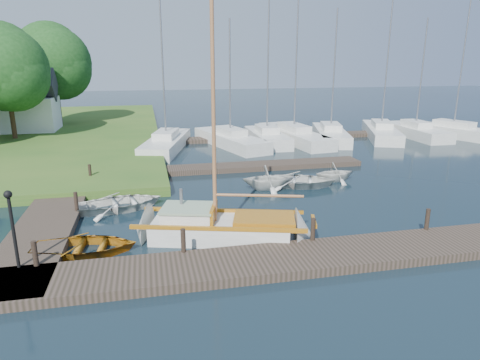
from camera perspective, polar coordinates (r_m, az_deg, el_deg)
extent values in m
plane|color=black|center=(19.48, 0.00, -3.40)|extent=(160.00, 160.00, 0.00)
cube|color=#2F271D|center=(14.06, 5.36, -10.63)|extent=(18.00, 2.20, 0.30)
cube|color=#2F271D|center=(21.31, -22.78, -2.55)|extent=(2.20, 18.00, 0.30)
cube|color=#2F271D|center=(25.95, 1.22, 1.81)|extent=(14.00, 1.60, 0.30)
cube|color=#2F271D|center=(37.26, 9.82, 5.85)|extent=(30.00, 1.60, 0.30)
cylinder|color=black|center=(14.59, -25.67, -8.82)|extent=(0.16, 0.16, 0.80)
cylinder|color=black|center=(14.19, -7.57, -8.00)|extent=(0.16, 0.16, 0.80)
cylinder|color=black|center=(15.18, 9.70, -6.48)|extent=(0.16, 0.16, 0.80)
cylinder|color=black|center=(17.31, 23.70, -4.81)|extent=(0.16, 0.16, 0.80)
cylinder|color=black|center=(19.09, -21.00, -2.67)|extent=(0.16, 0.16, 0.80)
cylinder|color=black|center=(23.86, -19.37, 1.03)|extent=(0.16, 0.16, 0.80)
cylinder|color=black|center=(14.47, -27.93, -6.32)|extent=(0.10, 0.10, 2.20)
sphere|color=black|center=(14.10, -28.56, -1.70)|extent=(0.24, 0.24, 0.24)
cube|color=beige|center=(15.97, -2.58, -6.94)|extent=(5.36, 3.31, 0.90)
cone|color=beige|center=(15.94, 8.48, -7.15)|extent=(1.79, 2.24, 1.96)
cone|color=beige|center=(16.54, -12.86, -6.52)|extent=(1.51, 2.16, 1.96)
cube|color=#85450B|center=(16.65, -2.25, -4.08)|extent=(5.99, 1.84, 0.14)
cube|color=#85450B|center=(14.91, -2.99, -6.52)|extent=(5.99, 1.84, 0.14)
cube|color=#85450B|center=(15.79, 9.82, -5.45)|extent=(0.42, 1.09, 0.14)
cube|color=beige|center=(15.89, -6.92, -4.56)|extent=(2.12, 1.85, 0.44)
cube|color=#92AD8A|center=(15.81, -6.95, -3.71)|extent=(2.24, 1.97, 0.08)
cube|color=#85450B|center=(15.72, -3.52, -4.39)|extent=(0.50, 1.38, 0.60)
cylinder|color=slate|center=(16.04, -7.85, -2.21)|extent=(0.12, 0.12, 0.60)
cube|color=#85450B|center=(15.68, 3.25, -5.23)|extent=(2.53, 2.05, 0.20)
cylinder|color=#91603A|center=(14.84, -3.58, 9.90)|extent=(0.14, 0.14, 8.40)
cylinder|color=#91603A|center=(15.38, 2.55, -2.08)|extent=(3.10, 0.99, 0.10)
imported|color=#85450B|center=(15.63, -19.98, -7.95)|extent=(3.67, 2.80, 0.71)
imported|color=beige|center=(19.61, -15.70, -2.70)|extent=(4.13, 3.32, 0.76)
imported|color=beige|center=(21.72, 3.77, 0.47)|extent=(2.82, 2.51, 1.36)
imported|color=beige|center=(22.55, 7.82, 0.17)|extent=(4.44, 3.75, 0.78)
imported|color=beige|center=(23.77, 12.55, 1.21)|extent=(2.29, 2.01, 1.16)
cube|color=beige|center=(32.03, -9.79, 4.81)|extent=(4.36, 9.00, 0.90)
cube|color=beige|center=(31.91, -9.85, 6.04)|extent=(2.14, 3.31, 0.50)
cylinder|color=slate|center=(31.48, -10.31, 15.51)|extent=(0.12, 0.12, 11.01)
cube|color=beige|center=(32.97, -1.30, 5.34)|extent=(4.58, 9.02, 0.90)
cube|color=beige|center=(32.86, -1.31, 6.54)|extent=(2.21, 3.33, 0.50)
cylinder|color=slate|center=(32.46, -1.36, 13.41)|extent=(0.12, 0.12, 8.37)
cube|color=beige|center=(34.09, 3.59, 5.66)|extent=(2.32, 7.18, 0.90)
cube|color=beige|center=(33.98, 3.61, 6.82)|extent=(1.44, 2.52, 0.50)
cylinder|color=slate|center=(33.58, 3.76, 15.12)|extent=(0.12, 0.12, 10.31)
cube|color=beige|center=(35.16, 7.18, 5.87)|extent=(3.42, 10.05, 0.90)
cube|color=beige|center=(35.05, 7.22, 7.00)|extent=(1.82, 3.60, 0.50)
cylinder|color=slate|center=(34.66, 7.54, 16.04)|extent=(0.12, 0.12, 11.53)
cube|color=beige|center=(36.11, 11.97, 5.91)|extent=(4.34, 8.31, 0.90)
cube|color=beige|center=(36.00, 12.03, 7.01)|extent=(2.12, 3.08, 0.50)
cylinder|color=slate|center=(35.63, 12.44, 14.03)|extent=(0.12, 0.12, 9.32)
cube|color=beige|center=(38.60, 18.30, 6.08)|extent=(5.39, 9.15, 0.90)
cube|color=beige|center=(38.50, 18.38, 7.10)|extent=(2.47, 3.44, 0.50)
cylinder|color=slate|center=(38.15, 19.10, 15.16)|extent=(0.12, 0.12, 11.34)
cube|color=beige|center=(39.80, 22.34, 5.96)|extent=(2.28, 7.54, 0.90)
cube|color=beige|center=(39.70, 22.44, 6.95)|extent=(1.43, 2.64, 0.50)
cylinder|color=slate|center=(39.37, 23.08, 12.89)|extent=(0.12, 0.12, 8.76)
cube|color=beige|center=(41.15, 26.53, 5.77)|extent=(5.46, 9.29, 0.90)
cube|color=beige|center=(41.06, 26.65, 6.73)|extent=(2.50, 3.49, 0.50)
cylinder|color=slate|center=(40.72, 27.53, 13.72)|extent=(0.12, 0.12, 10.58)
cube|color=white|center=(41.46, -26.63, 7.86)|extent=(5.00, 4.00, 2.80)
cube|color=#2F3038|center=(41.27, -27.05, 11.20)|extent=(5.25, 2.88, 2.88)
cylinder|color=#332114|center=(37.58, -28.10, 7.51)|extent=(0.36, 0.36, 3.42)
sphere|color=#143E14|center=(37.35, -28.80, 12.83)|extent=(6.27, 6.27, 6.27)
sphere|color=#143E14|center=(36.94, -28.07, 12.17)|extent=(5.32, 5.32, 5.32)
sphere|color=#143E14|center=(37.84, -29.37, 13.78)|extent=(5.70, 5.70, 5.70)
cylinder|color=#332114|center=(44.89, -23.02, 9.31)|extent=(0.36, 0.36, 3.67)
sphere|color=#143E14|center=(44.70, -23.54, 14.10)|extent=(6.73, 6.73, 6.73)
sphere|color=#143E14|center=(44.33, -22.89, 13.50)|extent=(5.71, 5.71, 5.71)
sphere|color=#143E14|center=(45.17, -24.06, 14.96)|extent=(6.12, 6.12, 6.12)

